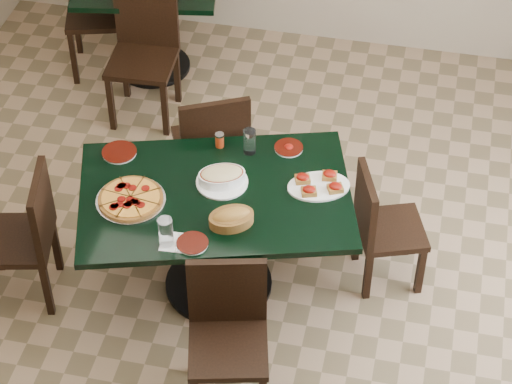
% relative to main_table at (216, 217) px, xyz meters
% --- Properties ---
extents(floor, '(5.50, 5.50, 0.00)m').
position_rel_main_table_xyz_m(floor, '(0.15, -0.05, -0.57)').
color(floor, '#876B4E').
rests_on(floor, ground).
extents(main_table, '(1.69, 1.34, 0.75)m').
position_rel_main_table_xyz_m(main_table, '(0.00, 0.00, 0.00)').
color(main_table, black).
rests_on(main_table, floor).
extents(back_table, '(1.11, 0.89, 0.75)m').
position_rel_main_table_xyz_m(back_table, '(-1.00, 2.03, -0.04)').
color(back_table, black).
rests_on(back_table, floor).
extents(chair_far, '(0.57, 0.57, 0.91)m').
position_rel_main_table_xyz_m(chair_far, '(-0.19, 0.67, -0.06)').
color(chair_far, black).
rests_on(chair_far, floor).
extents(chair_near, '(0.49, 0.49, 0.87)m').
position_rel_main_table_xyz_m(chair_near, '(0.23, -0.69, -0.08)').
color(chair_near, black).
rests_on(chair_near, floor).
extents(chair_right, '(0.48, 0.48, 0.80)m').
position_rel_main_table_xyz_m(chair_right, '(0.90, 0.27, -0.13)').
color(chair_right, black).
rests_on(chair_right, floor).
extents(chair_left, '(0.49, 0.49, 0.88)m').
position_rel_main_table_xyz_m(chair_left, '(-1.03, -0.26, -0.08)').
color(chair_left, black).
rests_on(chair_left, floor).
extents(back_chair_near, '(0.46, 0.46, 0.95)m').
position_rel_main_table_xyz_m(back_chair_near, '(-0.89, 1.56, -0.03)').
color(back_chair_near, black).
rests_on(back_chair_near, floor).
extents(back_chair_left, '(0.56, 0.56, 0.97)m').
position_rel_main_table_xyz_m(back_chair_left, '(-1.28, 1.99, -0.02)').
color(back_chair_left, black).
rests_on(back_chair_left, floor).
extents(pepperoni_pizza, '(0.38, 0.38, 0.04)m').
position_rel_main_table_xyz_m(pepperoni_pizza, '(-0.43, -0.15, 0.20)').
color(pepperoni_pizza, silver).
rests_on(pepperoni_pizza, main_table).
extents(lasagna_casserole, '(0.31, 0.29, 0.09)m').
position_rel_main_table_xyz_m(lasagna_casserole, '(0.02, 0.09, 0.23)').
color(lasagna_casserole, white).
rests_on(lasagna_casserole, main_table).
extents(bread_basket, '(0.29, 0.26, 0.10)m').
position_rel_main_table_xyz_m(bread_basket, '(0.14, -0.21, 0.22)').
color(bread_basket, brown).
rests_on(bread_basket, main_table).
extents(bruschetta_platter, '(0.41, 0.35, 0.05)m').
position_rel_main_table_xyz_m(bruschetta_platter, '(0.55, 0.17, 0.21)').
color(bruschetta_platter, white).
rests_on(bruschetta_platter, main_table).
extents(side_plate_near, '(0.17, 0.17, 0.02)m').
position_rel_main_table_xyz_m(side_plate_near, '(-0.02, -0.40, 0.19)').
color(side_plate_near, white).
rests_on(side_plate_near, main_table).
extents(side_plate_far_r, '(0.17, 0.17, 0.03)m').
position_rel_main_table_xyz_m(side_plate_far_r, '(0.32, 0.45, 0.19)').
color(side_plate_far_r, white).
rests_on(side_plate_far_r, main_table).
extents(side_plate_far_l, '(0.20, 0.20, 0.02)m').
position_rel_main_table_xyz_m(side_plate_far_l, '(-0.62, 0.21, 0.19)').
color(side_plate_far_l, white).
rests_on(side_plate_far_l, main_table).
extents(napkin_setting, '(0.15, 0.15, 0.01)m').
position_rel_main_table_xyz_m(napkin_setting, '(-0.12, -0.41, 0.18)').
color(napkin_setting, white).
rests_on(napkin_setting, main_table).
extents(water_glass_a, '(0.07, 0.07, 0.16)m').
position_rel_main_table_xyz_m(water_glass_a, '(0.11, 0.38, 0.26)').
color(water_glass_a, white).
rests_on(water_glass_a, main_table).
extents(water_glass_b, '(0.08, 0.08, 0.17)m').
position_rel_main_table_xyz_m(water_glass_b, '(-0.16, -0.42, 0.27)').
color(water_glass_b, white).
rests_on(water_glass_b, main_table).
extents(pepper_shaker, '(0.05, 0.05, 0.09)m').
position_rel_main_table_xyz_m(pepper_shaker, '(-0.07, 0.39, 0.23)').
color(pepper_shaker, red).
rests_on(pepper_shaker, main_table).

